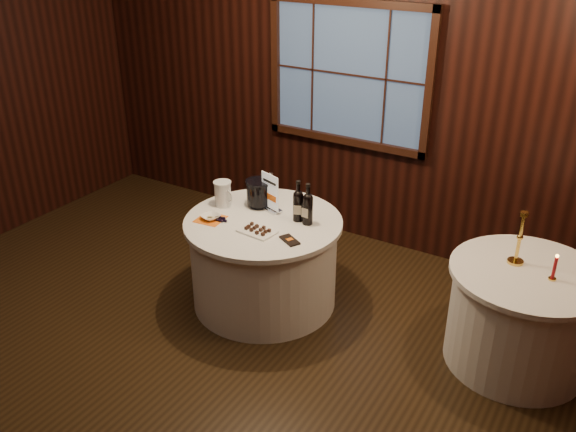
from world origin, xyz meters
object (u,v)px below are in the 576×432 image
Objects in this scene: port_bottle_right at (308,207)px; glass_pitcher at (223,194)px; chocolate_plate at (257,230)px; chocolate_box at (290,240)px; red_candle at (554,270)px; side_table at (520,317)px; main_table at (264,261)px; ice_bucket at (259,193)px; grape_bunch at (221,219)px; port_bottle_left at (298,204)px; sign_stand at (271,198)px; cracker_bowl at (210,217)px; brass_candlestick at (518,245)px.

port_bottle_right is 1.59× the size of glass_pitcher.
chocolate_plate is 1.69× the size of chocolate_box.
red_candle is (1.79, 0.45, 0.07)m from chocolate_box.
red_candle is (0.15, -0.03, 0.46)m from side_table.
glass_pitcher is at bearing 172.37° from main_table.
port_bottle_right is at bearing 21.53° from main_table.
chocolate_box is (0.36, -0.19, 0.39)m from main_table.
glass_pitcher reaches higher than side_table.
ice_bucket reaches higher than main_table.
chocolate_box is 0.64m from grape_bunch.
chocolate_box is (0.12, -0.33, -0.14)m from port_bottle_left.
grape_bunch is at bearing -151.23° from chocolate_box.
red_candle is (2.59, 0.21, -0.03)m from glass_pitcher.
port_bottle_left reaches higher than glass_pitcher.
ice_bucket reaches higher than chocolate_box.
sign_stand is 2.19m from red_candle.
main_table is at bearing 110.95° from chocolate_plate.
side_table is 7.14× the size of grape_bunch.
main_table is 6.55× the size of red_candle.
chocolate_plate is 2.01× the size of cracker_bowl.
sign_stand is 1.73× the size of red_candle.
side_table is 2.03m from chocolate_plate.
sign_stand reaches higher than chocolate_box.
red_candle is at bearing 8.59° from port_bottle_right.
port_bottle_right is 0.78m from glass_pitcher.
glass_pitcher is (-0.44, 0.06, 0.49)m from main_table.
port_bottle_right is at bearing 11.92° from sign_stand.
port_bottle_left is 0.63m from grape_bunch.
port_bottle_right is 2.32× the size of cracker_bowl.
ice_bucket is 0.58× the size of brass_candlestick.
brass_candlestick reaches higher than glass_pitcher.
ice_bucket is 1.56× the size of cracker_bowl.
port_bottle_left is at bearing -174.92° from side_table.
ice_bucket reaches higher than cracker_bowl.
brass_candlestick is (1.81, 0.56, 0.13)m from chocolate_plate.
sign_stand is 2.29× the size of cracker_bowl.
glass_pitcher is at bearing 153.51° from chocolate_plate.
chocolate_box is (0.54, -0.40, -0.11)m from ice_bucket.
ice_bucket reaches higher than grape_bunch.
port_bottle_right is (0.33, 0.13, 0.53)m from main_table.
glass_pitcher is 2.60m from red_candle.
port_bottle_left is 0.38m from chocolate_box.
side_table is 2.46m from cracker_bowl.
grape_bunch is 0.77× the size of red_candle.
port_bottle_left is at bearing 11.81° from sign_stand.
grape_bunch reaches higher than side_table.
grape_bunch is at bearing -103.37° from sign_stand.
chocolate_box is at bearing 1.85° from chocolate_plate.
main_table is 5.94× the size of glass_pitcher.
red_candle reaches higher than cracker_bowl.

